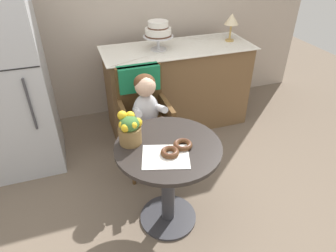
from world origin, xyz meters
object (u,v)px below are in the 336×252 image
(seated_child, at_px, (147,109))
(refrigerator, at_px, (6,82))
(cafe_table, at_px, (168,169))
(table_lamp, at_px, (232,20))
(donut_mid, at_px, (183,144))
(tiered_cake_stand, at_px, (158,31))
(wicker_chair, at_px, (142,104))
(donut_front, at_px, (170,152))
(flower_vase, at_px, (130,129))

(seated_child, distance_m, refrigerator, 1.20)
(cafe_table, xyz_separation_m, seated_child, (0.01, 0.58, 0.17))
(table_lamp, bearing_deg, refrigerator, -174.42)
(seated_child, bearing_deg, refrigerator, 153.90)
(donut_mid, xyz_separation_m, tiered_cake_stand, (0.25, 1.34, 0.35))
(donut_mid, height_order, refrigerator, refrigerator)
(seated_child, bearing_deg, wicker_chair, 90.00)
(seated_child, relative_size, donut_mid, 5.78)
(seated_child, relative_size, tiered_cake_stand, 2.42)
(donut_mid, bearing_deg, donut_front, -155.52)
(tiered_cake_stand, bearing_deg, donut_front, -104.54)
(cafe_table, bearing_deg, refrigerator, 133.67)
(cafe_table, relative_size, donut_front, 6.02)
(donut_mid, bearing_deg, tiered_cake_stand, 79.28)
(table_lamp, bearing_deg, donut_mid, -127.90)
(flower_vase, bearing_deg, donut_mid, -26.98)
(wicker_chair, relative_size, flower_vase, 4.18)
(seated_child, height_order, donut_front, seated_child)
(flower_vase, bearing_deg, refrigerator, 129.91)
(donut_front, relative_size, tiered_cake_stand, 0.40)
(wicker_chair, bearing_deg, tiered_cake_stand, 65.41)
(donut_mid, bearing_deg, table_lamp, 52.10)
(donut_front, bearing_deg, donut_mid, 24.48)
(wicker_chair, distance_m, table_lamp, 1.36)
(donut_front, distance_m, refrigerator, 1.58)
(flower_vase, bearing_deg, seated_child, 62.59)
(cafe_table, distance_m, tiered_cake_stand, 1.46)
(cafe_table, distance_m, seated_child, 0.60)
(wicker_chair, relative_size, refrigerator, 0.56)
(donut_mid, height_order, table_lamp, table_lamp)
(cafe_table, bearing_deg, seated_child, 88.62)
(wicker_chair, xyz_separation_m, donut_mid, (0.07, -0.78, 0.10))
(seated_child, xyz_separation_m, donut_mid, (0.07, -0.62, 0.06))
(seated_child, distance_m, flower_vase, 0.54)
(flower_vase, distance_m, table_lamp, 1.84)
(tiered_cake_stand, distance_m, refrigerator, 1.42)
(wicker_chair, distance_m, donut_mid, 0.79)
(donut_mid, height_order, flower_vase, flower_vase)
(seated_child, distance_m, tiered_cake_stand, 0.89)
(flower_vase, relative_size, tiered_cake_stand, 0.76)
(wicker_chair, xyz_separation_m, table_lamp, (1.13, 0.58, 0.48))
(donut_mid, bearing_deg, flower_vase, 153.02)
(wicker_chair, height_order, donut_mid, wicker_chair)
(tiered_cake_stand, xyz_separation_m, refrigerator, (-1.39, -0.20, -0.24))
(wicker_chair, distance_m, refrigerator, 1.14)
(seated_child, bearing_deg, cafe_table, -91.38)
(wicker_chair, xyz_separation_m, seated_child, (-0.00, -0.16, 0.04))
(wicker_chair, distance_m, flower_vase, 0.69)
(wicker_chair, bearing_deg, donut_mid, -79.23)
(table_lamp, bearing_deg, flower_vase, -138.82)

